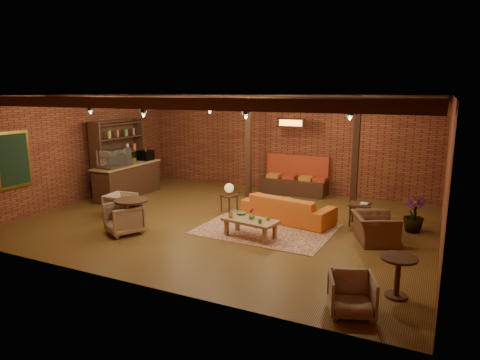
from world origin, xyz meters
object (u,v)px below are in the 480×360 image
at_px(armchair_b, 124,217).
at_px(armchair_far, 352,293).
at_px(round_table_left, 132,210).
at_px(coffee_table, 250,221).
at_px(side_table_book, 360,205).
at_px(armchair_right, 375,224).
at_px(armchair_a, 121,204).
at_px(sofa, 288,208).
at_px(plant_tall, 417,179).
at_px(round_table_right, 398,270).
at_px(side_table_lamp, 229,190).

xyz_separation_m(armchair_b, armchair_far, (5.60, -1.46, -0.05)).
bearing_deg(round_table_left, coffee_table, 19.64).
bearing_deg(side_table_book, armchair_right, -64.90).
xyz_separation_m(armchair_a, side_table_book, (5.89, 2.00, 0.17)).
bearing_deg(sofa, side_table_book, -154.88).
height_order(armchair_a, plant_tall, plant_tall).
distance_m(round_table_left, round_table_right, 6.04).
xyz_separation_m(armchair_b, plant_tall, (6.16, 3.08, 0.88)).
height_order(sofa, armchair_far, sofa).
bearing_deg(sofa, armchair_b, 50.39).
bearing_deg(armchair_a, round_table_left, -132.96).
height_order(round_table_left, plant_tall, plant_tall).
relative_size(coffee_table, armchair_a, 1.89).
bearing_deg(coffee_table, side_table_book, 43.21).
distance_m(armchair_far, plant_tall, 4.67).
bearing_deg(round_table_right, armchair_a, 167.24).
distance_m(armchair_right, round_table_right, 2.59).
bearing_deg(armchair_a, side_table_book, -75.44).
bearing_deg(sofa, round_table_left, 50.76).
bearing_deg(coffee_table, armchair_right, 17.87).
distance_m(round_table_right, plant_tall, 3.76).
bearing_deg(round_table_right, armchair_right, 106.23).
height_order(sofa, plant_tall, plant_tall).
bearing_deg(sofa, armchair_a, 31.77).
bearing_deg(armchair_right, armchair_far, 159.45).
height_order(coffee_table, plant_tall, plant_tall).
height_order(round_table_right, armchair_far, round_table_right).
bearing_deg(sofa, round_table_right, 144.37).
xyz_separation_m(coffee_table, armchair_far, (2.80, -2.50, -0.04)).
xyz_separation_m(side_table_lamp, round_table_right, (4.76, -3.30, -0.15)).
bearing_deg(armchair_b, plant_tall, 56.83).
relative_size(armchair_b, armchair_right, 0.79).
xyz_separation_m(armchair_right, plant_tall, (0.72, 1.19, 0.84)).
relative_size(round_table_left, side_table_book, 1.39).
relative_size(side_table_lamp, round_table_right, 1.17).
relative_size(armchair_b, plant_tall, 0.31).
xyz_separation_m(armchair_a, armchair_b, (0.98, -1.03, 0.04)).
bearing_deg(armchair_far, round_table_right, 37.66).
relative_size(sofa, side_table_lamp, 2.91).
bearing_deg(side_table_lamp, side_table_book, 5.11).
bearing_deg(plant_tall, armchair_far, -97.07).
distance_m(sofa, round_table_right, 4.37).
xyz_separation_m(sofa, round_table_right, (3.00, -3.18, 0.12)).
height_order(sofa, armchair_b, armchair_b).
height_order(armchair_b, round_table_right, armchair_b).
xyz_separation_m(sofa, plant_tall, (3.00, 0.49, 0.93)).
height_order(side_table_book, armchair_far, armchair_far).
height_order(armchair_a, armchair_b, armchair_b).
xyz_separation_m(side_table_lamp, armchair_far, (4.19, -4.17, -0.28)).
distance_m(side_table_book, plant_tall, 1.46).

